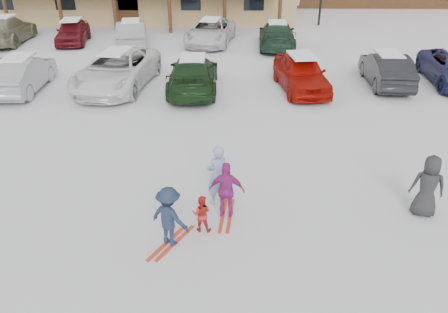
{
  "coord_description": "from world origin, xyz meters",
  "views": [
    {
      "loc": [
        0.47,
        -8.83,
        6.12
      ],
      "look_at": [
        0.3,
        1.0,
        1.0
      ],
      "focal_mm": 35.0,
      "sensor_mm": 36.0,
      "label": 1
    }
  ],
  "objects_px": {
    "bystander_dark": "(428,186)",
    "parked_car_5": "(386,69)",
    "adult_skier": "(217,175)",
    "toddler_red": "(201,214)",
    "parked_car_1": "(22,74)",
    "parked_car_10": "(211,32)",
    "child_magenta": "(227,191)",
    "parked_car_8": "(73,32)",
    "parked_car_2": "(117,70)",
    "parked_car_3": "(193,74)",
    "parked_car_11": "(277,35)",
    "parked_car_9": "(132,34)",
    "child_navy": "(169,217)",
    "parked_car_7": "(6,30)",
    "parked_car_4": "(301,73)"
  },
  "relations": [
    {
      "from": "bystander_dark",
      "to": "parked_car_5",
      "type": "relative_size",
      "value": 0.37
    },
    {
      "from": "adult_skier",
      "to": "toddler_red",
      "type": "height_order",
      "value": "adult_skier"
    },
    {
      "from": "parked_car_1",
      "to": "parked_car_10",
      "type": "relative_size",
      "value": 0.85
    },
    {
      "from": "child_magenta",
      "to": "parked_car_8",
      "type": "height_order",
      "value": "child_magenta"
    },
    {
      "from": "parked_car_8",
      "to": "parked_car_10",
      "type": "xyz_separation_m",
      "value": [
        8.29,
        -0.04,
        0.03
      ]
    },
    {
      "from": "bystander_dark",
      "to": "parked_car_2",
      "type": "relative_size",
      "value": 0.28
    },
    {
      "from": "parked_car_10",
      "to": "parked_car_2",
      "type": "bearing_deg",
      "value": -105.25
    },
    {
      "from": "parked_car_1",
      "to": "parked_car_5",
      "type": "xyz_separation_m",
      "value": [
        15.59,
        1.08,
        -0.03
      ]
    },
    {
      "from": "bystander_dark",
      "to": "parked_car_3",
      "type": "height_order",
      "value": "bystander_dark"
    },
    {
      "from": "adult_skier",
      "to": "toddler_red",
      "type": "distance_m",
      "value": 1.23
    },
    {
      "from": "parked_car_10",
      "to": "parked_car_11",
      "type": "relative_size",
      "value": 1.05
    },
    {
      "from": "adult_skier",
      "to": "parked_car_9",
      "type": "relative_size",
      "value": 0.35
    },
    {
      "from": "child_navy",
      "to": "parked_car_11",
      "type": "relative_size",
      "value": 0.28
    },
    {
      "from": "parked_car_1",
      "to": "parked_car_7",
      "type": "xyz_separation_m",
      "value": [
        -4.71,
        8.76,
        0.05
      ]
    },
    {
      "from": "child_navy",
      "to": "parked_car_2",
      "type": "xyz_separation_m",
      "value": [
        -3.6,
        10.63,
        0.08
      ]
    },
    {
      "from": "child_navy",
      "to": "parked_car_11",
      "type": "distance_m",
      "value": 18.4
    },
    {
      "from": "adult_skier",
      "to": "parked_car_1",
      "type": "height_order",
      "value": "adult_skier"
    },
    {
      "from": "parked_car_1",
      "to": "parked_car_8",
      "type": "distance_m",
      "value": 8.84
    },
    {
      "from": "child_magenta",
      "to": "parked_car_9",
      "type": "relative_size",
      "value": 0.32
    },
    {
      "from": "bystander_dark",
      "to": "parked_car_4",
      "type": "distance_m",
      "value": 9.38
    },
    {
      "from": "adult_skier",
      "to": "parked_car_5",
      "type": "xyz_separation_m",
      "value": [
        7.1,
        9.55,
        -0.08
      ]
    },
    {
      "from": "parked_car_7",
      "to": "parked_car_9",
      "type": "distance_m",
      "value": 7.75
    },
    {
      "from": "parked_car_8",
      "to": "child_navy",
      "type": "bearing_deg",
      "value": -74.31
    },
    {
      "from": "parked_car_3",
      "to": "parked_car_8",
      "type": "relative_size",
      "value": 1.21
    },
    {
      "from": "adult_skier",
      "to": "bystander_dark",
      "type": "distance_m",
      "value": 4.97
    },
    {
      "from": "parked_car_2",
      "to": "toddler_red",
      "type": "bearing_deg",
      "value": -60.66
    },
    {
      "from": "parked_car_2",
      "to": "parked_car_10",
      "type": "height_order",
      "value": "parked_car_2"
    },
    {
      "from": "parked_car_3",
      "to": "parked_car_4",
      "type": "height_order",
      "value": "parked_car_4"
    },
    {
      "from": "bystander_dark",
      "to": "parked_car_7",
      "type": "height_order",
      "value": "parked_car_7"
    },
    {
      "from": "bystander_dark",
      "to": "parked_car_9",
      "type": "relative_size",
      "value": 0.34
    },
    {
      "from": "adult_skier",
      "to": "parked_car_11",
      "type": "relative_size",
      "value": 0.32
    },
    {
      "from": "parked_car_2",
      "to": "parked_car_10",
      "type": "distance_m",
      "value": 9.01
    },
    {
      "from": "child_magenta",
      "to": "parked_car_2",
      "type": "relative_size",
      "value": 0.25
    },
    {
      "from": "child_magenta",
      "to": "parked_car_4",
      "type": "relative_size",
      "value": 0.33
    },
    {
      "from": "parked_car_8",
      "to": "parked_car_9",
      "type": "distance_m",
      "value": 3.82
    },
    {
      "from": "parked_car_2",
      "to": "parked_car_5",
      "type": "relative_size",
      "value": 1.33
    },
    {
      "from": "parked_car_4",
      "to": "parked_car_9",
      "type": "height_order",
      "value": "parked_car_4"
    },
    {
      "from": "bystander_dark",
      "to": "parked_car_1",
      "type": "height_order",
      "value": "bystander_dark"
    },
    {
      "from": "parked_car_5",
      "to": "parked_car_10",
      "type": "height_order",
      "value": "parked_car_10"
    },
    {
      "from": "child_magenta",
      "to": "parked_car_10",
      "type": "distance_m",
      "value": 17.86
    },
    {
      "from": "bystander_dark",
      "to": "parked_car_10",
      "type": "distance_m",
      "value": 18.61
    },
    {
      "from": "toddler_red",
      "to": "parked_car_5",
      "type": "relative_size",
      "value": 0.21
    },
    {
      "from": "parked_car_9",
      "to": "parked_car_5",
      "type": "bearing_deg",
      "value": 141.24
    },
    {
      "from": "child_magenta",
      "to": "adult_skier",
      "type": "bearing_deg",
      "value": -62.41
    },
    {
      "from": "toddler_red",
      "to": "child_magenta",
      "type": "distance_m",
      "value": 0.83
    },
    {
      "from": "parked_car_8",
      "to": "bystander_dark",
      "type": "bearing_deg",
      "value": -59.18
    },
    {
      "from": "toddler_red",
      "to": "parked_car_2",
      "type": "xyz_separation_m",
      "value": [
        -4.25,
        10.13,
        0.34
      ]
    },
    {
      "from": "child_magenta",
      "to": "parked_car_9",
      "type": "bearing_deg",
      "value": -66.04
    },
    {
      "from": "parked_car_2",
      "to": "child_magenta",
      "type": "bearing_deg",
      "value": -56.74
    },
    {
      "from": "parked_car_7",
      "to": "parked_car_9",
      "type": "height_order",
      "value": "parked_car_7"
    }
  ]
}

